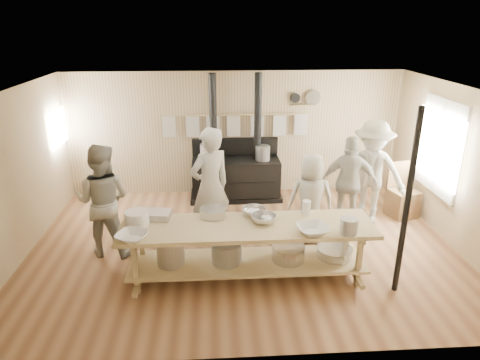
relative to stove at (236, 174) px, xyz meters
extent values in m
plane|color=brown|center=(0.01, -2.12, -0.52)|extent=(7.00, 7.00, 0.00)
plane|color=tan|center=(0.01, 0.38, 0.78)|extent=(7.00, 0.00, 7.00)
plane|color=tan|center=(0.01, -4.62, 0.78)|extent=(7.00, 0.00, 7.00)
plane|color=tan|center=(-3.49, -2.12, 0.78)|extent=(0.00, 5.00, 5.00)
plane|color=tan|center=(3.51, -2.12, 0.78)|extent=(0.00, 5.00, 5.00)
plane|color=#C5B992|center=(0.01, -2.12, 2.08)|extent=(7.00, 7.00, 0.00)
cube|color=beige|center=(3.48, -1.52, 0.98)|extent=(0.06, 1.35, 1.65)
plane|color=white|center=(3.44, -1.52, 0.98)|extent=(0.00, 1.50, 1.50)
cube|color=beige|center=(3.43, -1.52, 0.98)|extent=(0.02, 0.03, 1.50)
plane|color=white|center=(-3.44, -0.12, 1.08)|extent=(0.00, 0.90, 0.90)
cube|color=black|center=(0.01, -0.02, -0.10)|extent=(1.80, 0.70, 0.85)
cube|color=black|center=(0.01, -0.02, -0.47)|extent=(1.90, 0.75, 0.10)
cube|color=black|center=(0.01, 0.28, 0.53)|extent=(1.80, 0.12, 0.35)
cylinder|color=black|center=(-0.44, 0.03, 1.20)|extent=(0.15, 0.15, 1.75)
cylinder|color=black|center=(0.46, 0.03, 1.20)|extent=(0.15, 0.15, 1.75)
cylinder|color=#B2B2B7|center=(-0.54, -0.02, 0.50)|extent=(0.36, 0.36, 0.34)
cylinder|color=gray|center=(0.56, -0.07, 0.48)|extent=(0.30, 0.30, 0.30)
cylinder|color=tan|center=(0.01, 0.28, 1.20)|extent=(3.00, 0.04, 0.04)
cube|color=beige|center=(-1.34, 0.28, 0.98)|extent=(0.28, 0.01, 0.46)
cube|color=beige|center=(-0.89, 0.28, 0.98)|extent=(0.28, 0.01, 0.46)
cube|color=beige|center=(-0.44, 0.28, 0.98)|extent=(0.28, 0.01, 0.46)
cube|color=beige|center=(0.01, 0.28, 0.98)|extent=(0.28, 0.01, 0.46)
cube|color=beige|center=(0.46, 0.28, 0.98)|extent=(0.28, 0.01, 0.46)
cube|color=beige|center=(0.91, 0.28, 0.98)|extent=(0.28, 0.01, 0.46)
cube|color=beige|center=(1.36, 0.28, 0.98)|extent=(0.28, 0.01, 0.46)
cube|color=tan|center=(1.41, 0.30, 1.38)|extent=(0.50, 0.14, 0.03)
cylinder|color=black|center=(1.26, 0.32, 1.53)|extent=(0.20, 0.04, 0.20)
cylinder|color=silver|center=(1.63, 0.32, 1.53)|extent=(0.32, 0.03, 0.32)
cube|color=tan|center=(0.01, -3.02, 0.30)|extent=(3.60, 0.90, 0.06)
cube|color=tan|center=(0.01, -3.02, -0.27)|extent=(3.40, 0.80, 0.04)
cube|color=tan|center=(0.01, -3.02, -0.32)|extent=(3.30, 0.06, 0.06)
cube|color=tan|center=(-1.54, -3.32, -0.10)|extent=(0.07, 0.07, 0.85)
cube|color=tan|center=(-1.54, -2.72, -0.10)|extent=(0.07, 0.07, 0.85)
cube|color=tan|center=(1.56, -3.32, -0.10)|extent=(0.07, 0.07, 0.85)
cube|color=tan|center=(1.56, -2.72, -0.10)|extent=(0.07, 0.07, 0.85)
cylinder|color=#B2B2B7|center=(-1.09, -3.02, -0.06)|extent=(0.40, 0.40, 0.38)
cylinder|color=gray|center=(-0.29, -3.02, -0.10)|extent=(0.44, 0.44, 0.30)
cylinder|color=silver|center=(0.61, -3.02, -0.14)|extent=(0.48, 0.48, 0.22)
cylinder|color=silver|center=(1.31, -3.02, -0.18)|extent=(0.52, 0.52, 0.14)
cylinder|color=black|center=(2.06, -3.47, 0.78)|extent=(0.08, 0.08, 2.60)
imported|color=#A19F8F|center=(-0.52, -1.91, 0.48)|extent=(0.87, 0.80, 2.00)
imported|color=#A19F8F|center=(-2.19, -2.15, 0.39)|extent=(0.98, 0.82, 1.83)
imported|color=#A19F8F|center=(1.14, -2.00, 0.26)|extent=(0.81, 0.57, 1.56)
imported|color=#A19F8F|center=(1.96, -1.43, 0.32)|extent=(1.06, 0.62, 1.69)
imported|color=#A19F8F|center=(2.41, -1.25, 0.44)|extent=(1.43, 1.20, 1.92)
cube|color=#513C20|center=(3.16, -1.10, -0.26)|extent=(0.59, 0.59, 0.52)
cube|color=#513C20|center=(3.10, -0.89, 0.22)|extent=(0.48, 0.17, 0.57)
imported|color=white|center=(-1.54, -3.35, 0.38)|extent=(0.52, 0.52, 0.10)
imported|color=silver|center=(0.13, -2.69, 0.38)|extent=(0.47, 0.47, 0.11)
imported|color=white|center=(0.87, -3.32, 0.38)|extent=(0.51, 0.51, 0.11)
imported|color=silver|center=(0.25, -2.94, 0.39)|extent=(0.48, 0.48, 0.11)
cube|color=#B2B2B7|center=(-1.32, -2.69, 0.38)|extent=(0.48, 0.36, 0.10)
cylinder|color=silver|center=(-0.48, -2.69, 0.39)|extent=(0.48, 0.48, 0.12)
cylinder|color=gray|center=(1.35, -3.35, 0.44)|extent=(0.25, 0.25, 0.22)
cylinder|color=white|center=(-1.54, -2.91, 0.43)|extent=(0.44, 0.44, 0.21)
cylinder|color=white|center=(0.91, -2.69, 0.43)|extent=(0.17, 0.17, 0.20)
camera|label=1|loc=(-0.45, -8.41, 3.06)|focal=32.00mm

